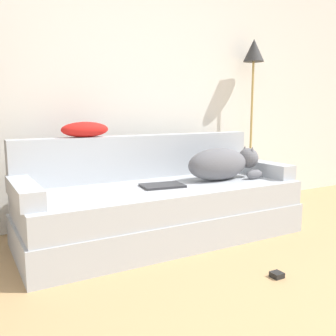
{
  "coord_description": "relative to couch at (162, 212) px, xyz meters",
  "views": [
    {
      "loc": [
        -1.63,
        -0.8,
        1.02
      ],
      "look_at": [
        -0.25,
        1.65,
        0.58
      ],
      "focal_mm": 40.0,
      "sensor_mm": 36.0,
      "label": 1
    }
  ],
  "objects": [
    {
      "name": "throw_pillow",
      "position": [
        -0.49,
        0.38,
        0.65
      ],
      "size": [
        0.38,
        0.17,
        0.12
      ],
      "color": "red",
      "rests_on": "couch_backrest"
    },
    {
      "name": "floor_lamp",
      "position": [
        1.37,
        0.52,
        1.21
      ],
      "size": [
        0.22,
        0.22,
        1.74
      ],
      "color": "tan",
      "rests_on": "ground_plane"
    },
    {
      "name": "dog",
      "position": [
        0.56,
        -0.05,
        0.36
      ],
      "size": [
        0.7,
        0.28,
        0.27
      ],
      "color": "slate",
      "rests_on": "couch"
    },
    {
      "name": "power_adapter",
      "position": [
        0.27,
        -0.99,
        -0.2
      ],
      "size": [
        0.07,
        0.07,
        0.03
      ],
      "color": "black",
      "rests_on": "ground_plane"
    },
    {
      "name": "couch_backrest",
      "position": [
        0.0,
        0.37,
        0.41
      ],
      "size": [
        2.17,
        0.15,
        0.37
      ],
      "color": "#B2B7BC",
      "rests_on": "couch"
    },
    {
      "name": "couch_arm_left",
      "position": [
        -1.03,
        -0.01,
        0.28
      ],
      "size": [
        0.15,
        0.7,
        0.12
      ],
      "color": "#B2B7BC",
      "rests_on": "couch"
    },
    {
      "name": "wall_back",
      "position": [
        0.25,
        0.73,
        1.14
      ],
      "size": [
        7.12,
        0.06,
        2.7
      ],
      "color": "silver",
      "rests_on": "ground_plane"
    },
    {
      "name": "couch",
      "position": [
        0.0,
        0.0,
        0.0
      ],
      "size": [
        2.21,
        0.89,
        0.43
      ],
      "color": "#B2B7BC",
      "rests_on": "ground_plane"
    },
    {
      "name": "couch_arm_right",
      "position": [
        1.03,
        -0.01,
        0.28
      ],
      "size": [
        0.15,
        0.7,
        0.12
      ],
      "color": "#B2B7BC",
      "rests_on": "couch"
    },
    {
      "name": "laptop",
      "position": [
        -0.03,
        -0.05,
        0.23
      ],
      "size": [
        0.35,
        0.26,
        0.02
      ],
      "rotation": [
        0.0,
        0.0,
        -0.13
      ],
      "color": "#2D2D30",
      "rests_on": "couch"
    }
  ]
}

